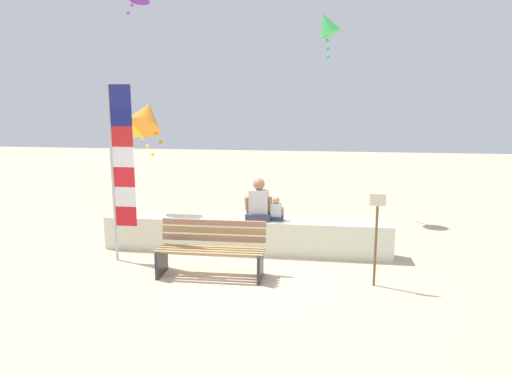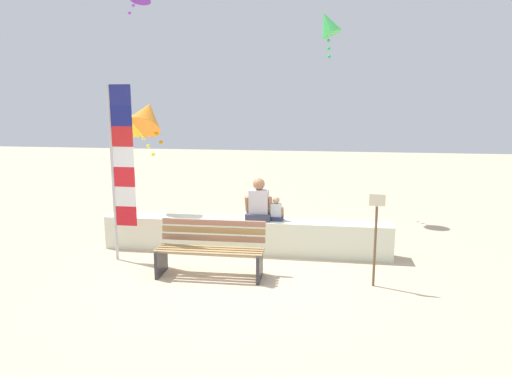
{
  "view_description": "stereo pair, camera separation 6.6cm",
  "coord_description": "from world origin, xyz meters",
  "px_view_note": "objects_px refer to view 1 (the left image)",
  "views": [
    {
      "loc": [
        1.4,
        -7.18,
        2.8
      ],
      "look_at": [
        0.21,
        1.09,
        1.24
      ],
      "focal_mm": 32.13,
      "sensor_mm": 36.0,
      "label": 1
    },
    {
      "loc": [
        1.47,
        -7.17,
        2.8
      ],
      "look_at": [
        0.21,
        1.09,
        1.24
      ],
      "focal_mm": 32.13,
      "sensor_mm": 36.0,
      "label": 2
    }
  ],
  "objects_px": {
    "person_adult": "(259,203)",
    "kite_yellow": "(133,121)",
    "kite_orange": "(146,116)",
    "kite_green": "(327,24)",
    "flag_banner": "(120,163)",
    "sign_post": "(376,233)",
    "person_child": "(276,211)",
    "park_bench": "(211,250)"
  },
  "relations": [
    {
      "from": "person_adult",
      "to": "kite_yellow",
      "type": "xyz_separation_m",
      "value": [
        -2.66,
        0.61,
        1.5
      ]
    },
    {
      "from": "kite_yellow",
      "to": "kite_orange",
      "type": "relative_size",
      "value": 1.08
    },
    {
      "from": "kite_green",
      "to": "kite_orange",
      "type": "height_order",
      "value": "kite_green"
    },
    {
      "from": "flag_banner",
      "to": "kite_orange",
      "type": "distance_m",
      "value": 1.64
    },
    {
      "from": "flag_banner",
      "to": "sign_post",
      "type": "relative_size",
      "value": 2.14
    },
    {
      "from": "kite_yellow",
      "to": "person_child",
      "type": "bearing_deg",
      "value": -11.53
    },
    {
      "from": "flag_banner",
      "to": "kite_green",
      "type": "xyz_separation_m",
      "value": [
        3.52,
        4.04,
        2.88
      ]
    },
    {
      "from": "person_adult",
      "to": "person_child",
      "type": "xyz_separation_m",
      "value": [
        0.33,
        0.0,
        -0.13
      ]
    },
    {
      "from": "kite_green",
      "to": "kite_yellow",
      "type": "bearing_deg",
      "value": -145.72
    },
    {
      "from": "kite_green",
      "to": "person_child",
      "type": "bearing_deg",
      "value": -104.82
    },
    {
      "from": "kite_green",
      "to": "flag_banner",
      "type": "bearing_deg",
      "value": -131.04
    },
    {
      "from": "park_bench",
      "to": "sign_post",
      "type": "distance_m",
      "value": 2.65
    },
    {
      "from": "park_bench",
      "to": "kite_orange",
      "type": "distance_m",
      "value": 3.37
    },
    {
      "from": "flag_banner",
      "to": "kite_yellow",
      "type": "xyz_separation_m",
      "value": [
        -0.32,
        1.43,
        0.67
      ]
    },
    {
      "from": "park_bench",
      "to": "person_adult",
      "type": "relative_size",
      "value": 2.24
    },
    {
      "from": "person_child",
      "to": "kite_green",
      "type": "distance_m",
      "value": 5.08
    },
    {
      "from": "person_child",
      "to": "sign_post",
      "type": "xyz_separation_m",
      "value": [
        1.67,
        -1.37,
        0.04
      ]
    },
    {
      "from": "kite_green",
      "to": "kite_orange",
      "type": "relative_size",
      "value": 1.07
    },
    {
      "from": "kite_orange",
      "to": "flag_banner",
      "type": "bearing_deg",
      "value": -87.87
    },
    {
      "from": "kite_yellow",
      "to": "sign_post",
      "type": "relative_size",
      "value": 0.76
    },
    {
      "from": "flag_banner",
      "to": "kite_green",
      "type": "height_order",
      "value": "kite_green"
    },
    {
      "from": "person_adult",
      "to": "kite_orange",
      "type": "distance_m",
      "value": 2.95
    },
    {
      "from": "park_bench",
      "to": "person_child",
      "type": "xyz_separation_m",
      "value": [
        0.94,
        1.29,
        0.39
      ]
    },
    {
      "from": "park_bench",
      "to": "kite_yellow",
      "type": "xyz_separation_m",
      "value": [
        -2.05,
        1.9,
        2.02
      ]
    },
    {
      "from": "park_bench",
      "to": "kite_green",
      "type": "xyz_separation_m",
      "value": [
        1.79,
        4.51,
        4.22
      ]
    },
    {
      "from": "park_bench",
      "to": "person_adult",
      "type": "distance_m",
      "value": 1.52
    },
    {
      "from": "person_child",
      "to": "flag_banner",
      "type": "xyz_separation_m",
      "value": [
        -2.66,
        -0.82,
        0.96
      ]
    },
    {
      "from": "person_adult",
      "to": "flag_banner",
      "type": "bearing_deg",
      "value": -160.73
    },
    {
      "from": "sign_post",
      "to": "kite_yellow",
      "type": "bearing_deg",
      "value": 156.98
    },
    {
      "from": "park_bench",
      "to": "person_child",
      "type": "height_order",
      "value": "person_child"
    },
    {
      "from": "sign_post",
      "to": "person_child",
      "type": "bearing_deg",
      "value": 140.68
    },
    {
      "from": "park_bench",
      "to": "kite_orange",
      "type": "height_order",
      "value": "kite_orange"
    },
    {
      "from": "park_bench",
      "to": "flag_banner",
      "type": "distance_m",
      "value": 2.24
    },
    {
      "from": "kite_green",
      "to": "person_adult",
      "type": "bearing_deg",
      "value": -110.12
    },
    {
      "from": "person_adult",
      "to": "sign_post",
      "type": "relative_size",
      "value": 0.54
    },
    {
      "from": "person_adult",
      "to": "sign_post",
      "type": "height_order",
      "value": "sign_post"
    },
    {
      "from": "kite_yellow",
      "to": "person_adult",
      "type": "bearing_deg",
      "value": -12.92
    },
    {
      "from": "kite_orange",
      "to": "person_adult",
      "type": "bearing_deg",
      "value": -14.64
    },
    {
      "from": "kite_yellow",
      "to": "sign_post",
      "type": "bearing_deg",
      "value": -23.02
    },
    {
      "from": "person_adult",
      "to": "sign_post",
      "type": "bearing_deg",
      "value": -34.39
    },
    {
      "from": "person_child",
      "to": "flag_banner",
      "type": "bearing_deg",
      "value": -162.95
    },
    {
      "from": "flag_banner",
      "to": "sign_post",
      "type": "height_order",
      "value": "flag_banner"
    }
  ]
}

